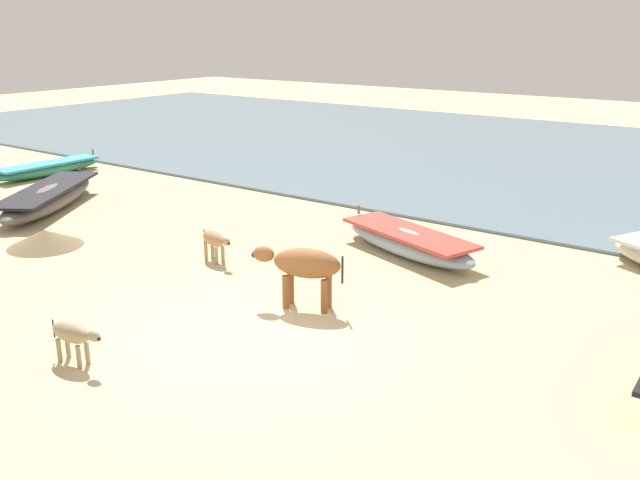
{
  "coord_description": "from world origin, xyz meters",
  "views": [
    {
      "loc": [
        6.85,
        -7.6,
        4.76
      ],
      "look_at": [
        -0.9,
        3.08,
        0.6
      ],
      "focal_mm": 38.7,
      "sensor_mm": 36.0,
      "label": 1
    }
  ],
  "objects_px": {
    "fishing_boat_4": "(49,198)",
    "fishing_boat_2": "(408,242)",
    "calf_near_dun": "(73,334)",
    "calf_far_tan": "(215,240)",
    "cow_second_adult_brown": "(304,265)",
    "fishing_boat_3": "(48,168)"
  },
  "relations": [
    {
      "from": "cow_second_adult_brown",
      "to": "fishing_boat_2",
      "type": "bearing_deg",
      "value": -109.43
    },
    {
      "from": "fishing_boat_3",
      "to": "calf_far_tan",
      "type": "relative_size",
      "value": 3.9
    },
    {
      "from": "calf_near_dun",
      "to": "calf_far_tan",
      "type": "height_order",
      "value": "calf_far_tan"
    },
    {
      "from": "cow_second_adult_brown",
      "to": "calf_near_dun",
      "type": "bearing_deg",
      "value": 49.69
    },
    {
      "from": "fishing_boat_2",
      "to": "fishing_boat_4",
      "type": "xyz_separation_m",
      "value": [
        -9.63,
        -2.31,
        0.03
      ]
    },
    {
      "from": "calf_near_dun",
      "to": "cow_second_adult_brown",
      "type": "relative_size",
      "value": 0.61
    },
    {
      "from": "fishing_boat_2",
      "to": "fishing_boat_3",
      "type": "relative_size",
      "value": 1.01
    },
    {
      "from": "calf_far_tan",
      "to": "cow_second_adult_brown",
      "type": "relative_size",
      "value": 0.61
    },
    {
      "from": "fishing_boat_2",
      "to": "calf_far_tan",
      "type": "relative_size",
      "value": 3.93
    },
    {
      "from": "fishing_boat_3",
      "to": "calf_near_dun",
      "type": "xyz_separation_m",
      "value": [
        11.97,
        -7.46,
        0.23
      ]
    },
    {
      "from": "fishing_boat_4",
      "to": "calf_far_tan",
      "type": "xyz_separation_m",
      "value": [
        6.61,
        -0.48,
        0.15
      ]
    },
    {
      "from": "fishing_boat_4",
      "to": "calf_near_dun",
      "type": "height_order",
      "value": "fishing_boat_4"
    },
    {
      "from": "calf_far_tan",
      "to": "cow_second_adult_brown",
      "type": "xyz_separation_m",
      "value": [
        2.97,
        -0.85,
        0.31
      ]
    },
    {
      "from": "fishing_boat_4",
      "to": "cow_second_adult_brown",
      "type": "distance_m",
      "value": 9.68
    },
    {
      "from": "calf_near_dun",
      "to": "fishing_boat_2",
      "type": "bearing_deg",
      "value": 72.8
    },
    {
      "from": "fishing_boat_3",
      "to": "cow_second_adult_brown",
      "type": "height_order",
      "value": "cow_second_adult_brown"
    },
    {
      "from": "fishing_boat_4",
      "to": "cow_second_adult_brown",
      "type": "bearing_deg",
      "value": -130.71
    },
    {
      "from": "fishing_boat_3",
      "to": "fishing_boat_4",
      "type": "relative_size",
      "value": 0.82
    },
    {
      "from": "fishing_boat_4",
      "to": "fishing_boat_2",
      "type": "bearing_deg",
      "value": -109.34
    },
    {
      "from": "fishing_boat_4",
      "to": "cow_second_adult_brown",
      "type": "xyz_separation_m",
      "value": [
        9.58,
        -1.33,
        0.46
      ]
    },
    {
      "from": "fishing_boat_3",
      "to": "fishing_boat_4",
      "type": "height_order",
      "value": "fishing_boat_4"
    },
    {
      "from": "fishing_boat_4",
      "to": "calf_near_dun",
      "type": "distance_m",
      "value": 9.53
    }
  ]
}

